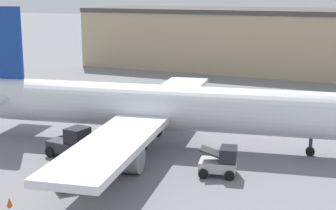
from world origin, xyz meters
TOP-DOWN VIEW (x-y plane):
  - ground_plane at (0.00, 0.00)m, footprint 400.00×400.00m
  - airplane at (-0.97, -0.18)m, footprint 38.80×34.10m
  - baggage_tug at (-5.57, -5.80)m, footprint 3.42×2.52m
  - belt_loader_truck at (6.26, -4.90)m, footprint 2.89×2.61m
  - pushback_tug at (-1.76, -10.63)m, footprint 3.24×3.29m
  - safety_cone_near at (-3.62, -15.18)m, footprint 0.36×0.36m

SIDE VIEW (x-z plane):
  - ground_plane at x=0.00m, z-range 0.00..0.00m
  - safety_cone_near at x=-3.62m, z-range 0.00..0.55m
  - pushback_tug at x=-1.76m, z-range -0.08..1.95m
  - belt_loader_truck at x=6.26m, z-range -0.05..2.00m
  - baggage_tug at x=-5.57m, z-range -0.09..2.33m
  - airplane at x=-0.97m, z-range -2.47..8.88m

